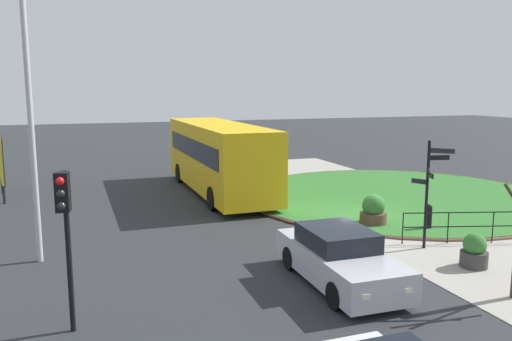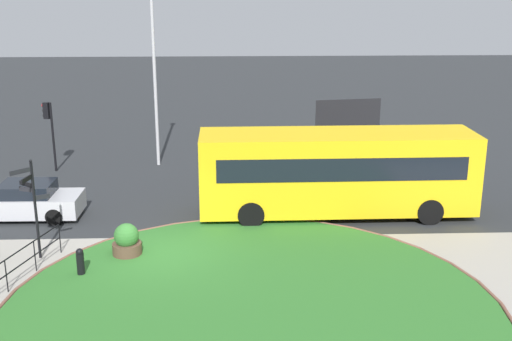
{
  "view_description": "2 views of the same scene",
  "coord_description": "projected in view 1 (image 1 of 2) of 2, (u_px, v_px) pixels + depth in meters",
  "views": [
    {
      "loc": [
        -16.69,
        10.04,
        4.97
      ],
      "look_at": [
        2.07,
        3.44,
        1.75
      ],
      "focal_mm": 35.76,
      "sensor_mm": 36.0,
      "label": 1
    },
    {
      "loc": [
        2.51,
        -19.87,
        8.85
      ],
      "look_at": [
        3.38,
        3.02,
        2.07
      ],
      "focal_mm": 44.83,
      "sensor_mm": 36.0,
      "label": 2
    }
  ],
  "objects": [
    {
      "name": "ground",
      "position": [
        358.0,
        219.0,
        19.63
      ],
      "size": [
        120.0,
        120.0,
        0.0
      ],
      "primitive_type": "plane",
      "color": "#282B2D"
    },
    {
      "name": "sidewalk_paving",
      "position": [
        407.0,
        214.0,
        20.35
      ],
      "size": [
        32.0,
        7.58,
        0.02
      ],
      "primitive_type": "cube",
      "color": "#9E998E",
      "rests_on": "ground"
    },
    {
      "name": "grass_island",
      "position": [
        397.0,
        195.0,
        23.65
      ],
      "size": [
        14.04,
        14.04,
        0.1
      ],
      "primitive_type": "cylinder",
      "color": "#2D6B28",
      "rests_on": "ground"
    },
    {
      "name": "grass_kerb_ring",
      "position": [
        397.0,
        195.0,
        23.65
      ],
      "size": [
        14.35,
        14.35,
        0.11
      ],
      "primitive_type": "torus",
      "color": "brown",
      "rests_on": "ground"
    },
    {
      "name": "signpost_directional",
      "position": [
        429.0,
        184.0,
        15.59
      ],
      "size": [
        1.01,
        1.09,
        3.42
      ],
      "color": "black",
      "rests_on": "ground"
    },
    {
      "name": "bollard_foreground",
      "position": [
        428.0,
        217.0,
        17.93
      ],
      "size": [
        0.24,
        0.24,
        0.95
      ],
      "color": "black",
      "rests_on": "ground"
    },
    {
      "name": "railing_grass_edge",
      "position": [
        471.0,
        223.0,
        16.38
      ],
      "size": [
        1.29,
        4.29,
        1.05
      ],
      "rotation": [
        0.0,
        0.0,
        4.43
      ],
      "color": "black",
      "rests_on": "ground"
    },
    {
      "name": "bus_yellow",
      "position": [
        218.0,
        156.0,
        24.21
      ],
      "size": [
        10.64,
        2.77,
        3.31
      ],
      "rotation": [
        0.0,
        0.0,
        0.01
      ],
      "color": "yellow",
      "rests_on": "ground"
    },
    {
      "name": "car_far_lane",
      "position": [
        339.0,
        258.0,
        13.05
      ],
      "size": [
        4.43,
        1.88,
        1.42
      ],
      "rotation": [
        0.0,
        0.0,
        3.13
      ],
      "color": "#B7B7BC",
      "rests_on": "ground"
    },
    {
      "name": "traffic_light_near",
      "position": [
        65.0,
        216.0,
        10.02
      ],
      "size": [
        0.49,
        0.3,
        3.37
      ],
      "rotation": [
        0.0,
        0.0,
        2.95
      ],
      "color": "black",
      "rests_on": "ground"
    },
    {
      "name": "lamppost_tall",
      "position": [
        30.0,
        104.0,
        14.08
      ],
      "size": [
        0.32,
        0.32,
        8.48
      ],
      "color": "#B7B7BC",
      "rests_on": "ground"
    },
    {
      "name": "billboard_left",
      "position": [
        1.0,
        159.0,
        23.03
      ],
      "size": [
        3.55,
        0.66,
        2.89
      ],
      "rotation": [
        0.0,
        0.0,
        0.15
      ],
      "color": "black",
      "rests_on": "ground"
    },
    {
      "name": "planter_near_signpost",
      "position": [
        373.0,
        212.0,
        18.56
      ],
      "size": [
        0.97,
        0.97,
        1.16
      ],
      "color": "brown",
      "rests_on": "ground"
    },
    {
      "name": "planter_kerbside",
      "position": [
        474.0,
        252.0,
        14.21
      ],
      "size": [
        0.75,
        0.75,
        0.99
      ],
      "color": "#383838",
      "rests_on": "ground"
    }
  ]
}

